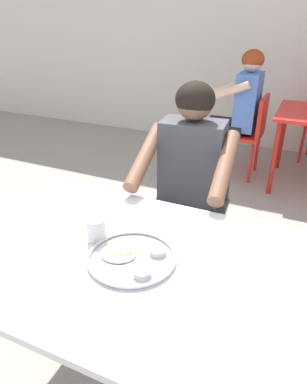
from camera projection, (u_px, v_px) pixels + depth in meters
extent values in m
cube|color=silver|center=(142.00, 264.00, 1.27)|extent=(1.29, 0.89, 0.03)
cylinder|color=#B2B2B7|center=(80.00, 247.00, 1.96)|extent=(0.04, 0.04, 0.69)
cylinder|color=#B2B2B7|center=(300.00, 312.00, 1.53)|extent=(0.04, 0.04, 0.69)
cylinder|color=#B7BABF|center=(132.00, 259.00, 1.26)|extent=(0.33, 0.33, 0.01)
torus|color=#B7BABF|center=(132.00, 257.00, 1.26)|extent=(0.33, 0.33, 0.01)
cylinder|color=#B2B5BA|center=(142.00, 273.00, 1.18)|extent=(0.06, 0.06, 0.02)
cylinder|color=#C65119|center=(142.00, 272.00, 1.17)|extent=(0.05, 0.05, 0.01)
cylinder|color=#B2B5BA|center=(158.00, 251.00, 1.28)|extent=(0.06, 0.06, 0.02)
cylinder|color=maroon|center=(158.00, 250.00, 1.28)|extent=(0.05, 0.05, 0.01)
ellipsoid|color=#DBB77A|center=(118.00, 253.00, 1.28)|extent=(0.15, 0.13, 0.01)
ellipsoid|color=#DAB279|center=(120.00, 249.00, 1.29)|extent=(0.11, 0.08, 0.01)
cylinder|color=silver|center=(96.00, 229.00, 1.36)|extent=(0.08, 0.08, 0.10)
cylinder|color=#593319|center=(96.00, 223.00, 1.34)|extent=(0.07, 0.07, 0.02)
cube|color=#3F3F44|center=(192.00, 211.00, 2.12)|extent=(0.43, 0.44, 0.04)
cube|color=#3F3F44|center=(201.00, 166.00, 2.17)|extent=(0.38, 0.07, 0.41)
cylinder|color=#3F3F44|center=(209.00, 263.00, 2.04)|extent=(0.03, 0.03, 0.43)
cylinder|color=#3F3F44|center=(158.00, 252.00, 2.14)|extent=(0.03, 0.03, 0.43)
cylinder|color=#3F3F44|center=(219.00, 233.00, 2.31)|extent=(0.03, 0.03, 0.43)
cylinder|color=#3F3F44|center=(173.00, 224.00, 2.41)|extent=(0.03, 0.03, 0.43)
cylinder|color=black|center=(196.00, 293.00, 1.80)|extent=(0.10, 0.10, 0.46)
cylinder|color=black|center=(207.00, 229.00, 1.84)|extent=(0.15, 0.41, 0.12)
cylinder|color=black|center=(142.00, 279.00, 1.89)|extent=(0.10, 0.10, 0.46)
cylinder|color=black|center=(154.00, 219.00, 1.93)|extent=(0.15, 0.41, 0.12)
cube|color=#3F3F47|center=(192.00, 166.00, 1.93)|extent=(0.36, 0.23, 0.52)
cylinder|color=brown|center=(225.00, 166.00, 1.67)|extent=(0.11, 0.46, 0.25)
cylinder|color=brown|center=(146.00, 156.00, 1.80)|extent=(0.11, 0.46, 0.25)
sphere|color=brown|center=(195.00, 102.00, 1.77)|extent=(0.19, 0.19, 0.19)
ellipsoid|color=black|center=(195.00, 99.00, 1.76)|extent=(0.21, 0.20, 0.18)
cylinder|color=#AD1E18|center=(274.00, 159.00, 3.13)|extent=(0.04, 0.04, 0.70)
cylinder|color=#AD1E18|center=(282.00, 137.00, 3.68)|extent=(0.04, 0.04, 0.70)
cube|color=red|center=(240.00, 134.00, 3.50)|extent=(0.43, 0.43, 0.04)
cube|color=red|center=(262.00, 116.00, 3.33)|extent=(0.04, 0.41, 0.37)
cylinder|color=red|center=(216.00, 158.00, 3.53)|extent=(0.03, 0.03, 0.42)
cylinder|color=red|center=(225.00, 147.00, 3.81)|extent=(0.03, 0.03, 0.42)
cylinder|color=red|center=(251.00, 163.00, 3.40)|extent=(0.03, 0.03, 0.42)
cylinder|color=red|center=(257.00, 152.00, 3.68)|extent=(0.03, 0.03, 0.42)
cylinder|color=red|center=(302.00, 145.00, 3.86)|extent=(0.03, 0.03, 0.43)
cylinder|color=black|center=(200.00, 153.00, 3.62)|extent=(0.10, 0.10, 0.45)
cylinder|color=black|center=(221.00, 130.00, 3.42)|extent=(0.40, 0.13, 0.12)
cylinder|color=black|center=(208.00, 144.00, 3.86)|extent=(0.10, 0.10, 0.45)
cylinder|color=black|center=(229.00, 123.00, 3.66)|extent=(0.40, 0.13, 0.12)
cube|color=#4C72C6|center=(248.00, 102.00, 3.34)|extent=(0.21, 0.34, 0.54)
cylinder|color=beige|center=(225.00, 93.00, 3.20)|extent=(0.46, 0.08, 0.25)
cylinder|color=beige|center=(236.00, 85.00, 3.53)|extent=(0.46, 0.08, 0.25)
sphere|color=beige|center=(253.00, 61.00, 3.17)|extent=(0.19, 0.19, 0.19)
ellipsoid|color=maroon|center=(253.00, 60.00, 3.17)|extent=(0.21, 0.20, 0.18)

